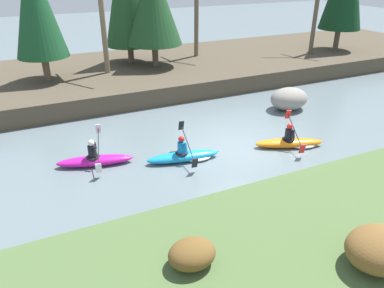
{
  "coord_description": "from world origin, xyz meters",
  "views": [
    {
      "loc": [
        -7.15,
        -11.19,
        6.69
      ],
      "look_at": [
        -1.91,
        0.08,
        0.55
      ],
      "focal_mm": 35.0,
      "sensor_mm": 36.0,
      "label": 1
    }
  ],
  "objects_px": {
    "kayaker_lead": "(292,142)",
    "kayaker_middle": "(186,155)",
    "boulder_midstream": "(289,99)",
    "kayaker_trailing": "(95,159)"
  },
  "relations": [
    {
      "from": "kayaker_lead",
      "to": "kayaker_middle",
      "type": "xyz_separation_m",
      "value": [
        -4.26,
        0.75,
        0.0
      ]
    },
    {
      "from": "boulder_midstream",
      "to": "kayaker_trailing",
      "type": "bearing_deg",
      "value": -170.63
    },
    {
      "from": "kayaker_middle",
      "to": "kayaker_trailing",
      "type": "distance_m",
      "value": 3.29
    },
    {
      "from": "kayaker_trailing",
      "to": "kayaker_middle",
      "type": "bearing_deg",
      "value": -4.81
    },
    {
      "from": "kayaker_lead",
      "to": "boulder_midstream",
      "type": "bearing_deg",
      "value": 74.12
    },
    {
      "from": "kayaker_lead",
      "to": "kayaker_middle",
      "type": "relative_size",
      "value": 0.98
    },
    {
      "from": "kayaker_lead",
      "to": "kayaker_trailing",
      "type": "distance_m",
      "value": 7.59
    },
    {
      "from": "boulder_midstream",
      "to": "kayaker_middle",
      "type": "bearing_deg",
      "value": -158.29
    },
    {
      "from": "boulder_midstream",
      "to": "kayaker_lead",
      "type": "bearing_deg",
      "value": -126.02
    },
    {
      "from": "kayaker_middle",
      "to": "kayaker_trailing",
      "type": "height_order",
      "value": "same"
    }
  ]
}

